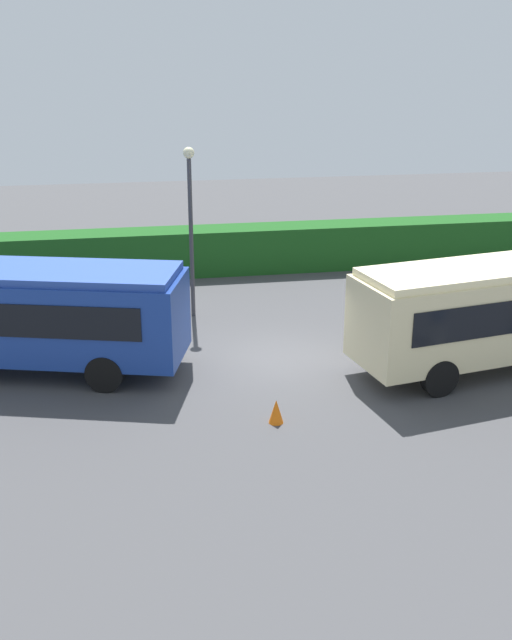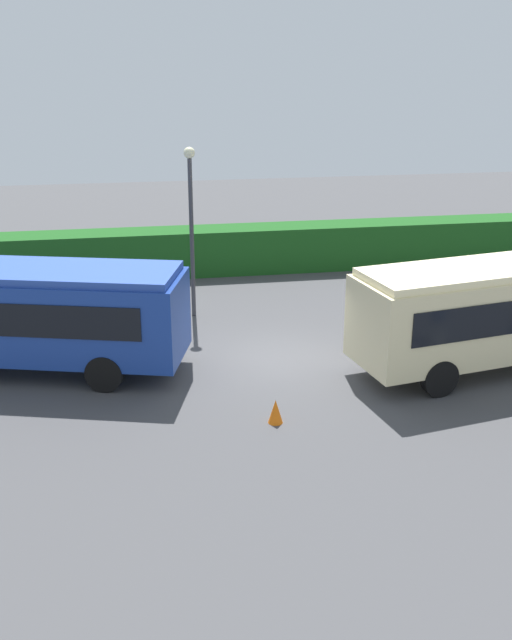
% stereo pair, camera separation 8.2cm
% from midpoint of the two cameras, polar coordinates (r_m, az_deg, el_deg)
% --- Properties ---
extents(ground_plane, '(64.00, 64.00, 0.00)m').
position_cam_midpoint_polar(ground_plane, '(21.71, 1.43, -2.98)').
color(ground_plane, '#424244').
extents(bus_blue, '(10.08, 5.09, 2.97)m').
position_cam_midpoint_polar(bus_blue, '(21.54, -18.67, 0.67)').
color(bus_blue, navy).
rests_on(bus_blue, ground_plane).
extents(bus_cream, '(8.91, 3.91, 3.02)m').
position_cam_midpoint_polar(bus_cream, '(21.73, 18.27, 0.92)').
color(bus_cream, beige).
rests_on(bus_cream, ground_plane).
extents(person_left, '(0.50, 0.33, 1.91)m').
position_cam_midpoint_polar(person_left, '(24.32, -11.31, 1.73)').
color(person_left, '#4C6B47').
rests_on(person_left, ground_plane).
extents(person_center, '(0.29, 0.50, 1.75)m').
position_cam_midpoint_polar(person_center, '(24.47, 12.19, 1.52)').
color(person_center, silver).
rests_on(person_center, ground_plane).
extents(hedge_row, '(44.00, 1.61, 1.80)m').
position_cam_midpoint_polar(hedge_row, '(30.12, -2.04, 5.38)').
color(hedge_row, '#194E19').
rests_on(hedge_row, ground_plane).
extents(traffic_cone, '(0.36, 0.36, 0.60)m').
position_cam_midpoint_polar(traffic_cone, '(18.00, 1.42, -6.99)').
color(traffic_cone, orange).
rests_on(traffic_cone, ground_plane).
extents(lamppost, '(0.36, 0.36, 5.60)m').
position_cam_midpoint_polar(lamppost, '(24.38, -5.12, 8.12)').
color(lamppost, '#38383D').
rests_on(lamppost, ground_plane).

